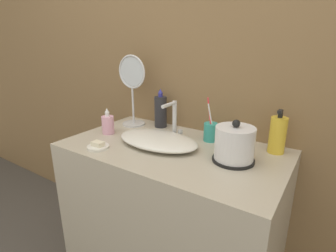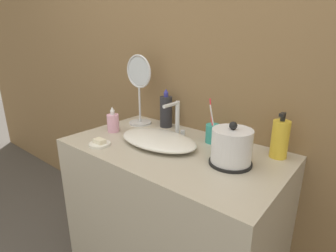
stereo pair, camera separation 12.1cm
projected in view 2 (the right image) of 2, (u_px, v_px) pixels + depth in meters
wall_back at (211, 39)px, 1.30m from camera, size 6.00×0.04×2.60m
vanity_counter at (171, 220)px, 1.35m from camera, size 1.03×0.58×0.82m
sink_basin at (158, 139)px, 1.25m from camera, size 0.41×0.25×0.05m
faucet at (177, 118)px, 1.32m from camera, size 0.06×0.12×0.19m
electric_kettle at (231, 148)px, 1.04m from camera, size 0.17×0.17×0.18m
toothbrush_cup at (212, 133)px, 1.27m from camera, size 0.07×0.07×0.22m
lotion_bottle at (280, 139)px, 1.10m from camera, size 0.07×0.07×0.20m
shampoo_bottle at (113, 122)px, 1.42m from camera, size 0.06×0.06×0.14m
mouthwash_bottle at (166, 111)px, 1.49m from camera, size 0.07×0.07×0.22m
soap_dish at (100, 143)px, 1.24m from camera, size 0.10×0.10×0.03m
vanity_mirror at (139, 86)px, 1.51m from camera, size 0.19×0.13×0.40m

